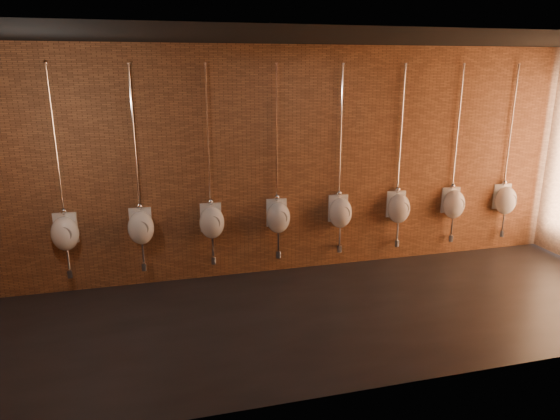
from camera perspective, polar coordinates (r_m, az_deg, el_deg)
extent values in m
plane|color=black|center=(6.26, 5.69, -11.71)|extent=(8.50, 8.50, 0.00)
cube|color=black|center=(5.56, 6.64, 18.99)|extent=(8.50, 3.00, 0.04)
cube|color=#965D36|center=(7.09, 1.86, 5.40)|extent=(8.50, 0.04, 3.20)
cube|color=#965D36|center=(4.38, 13.03, -1.68)|extent=(8.50, 0.04, 3.20)
ellipsoid|color=white|center=(6.96, -23.36, -2.50)|extent=(0.37, 0.33, 0.45)
cube|color=white|center=(7.05, -23.28, -1.88)|extent=(0.29, 0.07, 0.41)
cylinder|color=#969696|center=(6.84, -23.51, -2.57)|extent=(0.20, 0.04, 0.20)
cylinder|color=silver|center=(6.80, -24.33, 7.09)|extent=(0.02, 0.02, 1.87)
sphere|color=silver|center=(6.96, -23.52, -0.10)|extent=(0.08, 0.08, 0.08)
cylinder|color=silver|center=(6.74, -25.26, 14.95)|extent=(0.05, 0.05, 0.01)
cylinder|color=silver|center=(7.06, -23.07, -5.03)|extent=(0.03, 0.03, 0.32)
cylinder|color=silver|center=(7.14, -22.88, -6.70)|extent=(0.08, 0.08, 0.11)
cylinder|color=silver|center=(7.21, -22.80, -6.48)|extent=(0.03, 0.15, 0.03)
ellipsoid|color=white|center=(6.87, -15.60, -1.99)|extent=(0.37, 0.33, 0.45)
cube|color=white|center=(6.96, -15.62, -1.37)|extent=(0.29, 0.07, 0.41)
cylinder|color=#969696|center=(6.75, -15.62, -2.06)|extent=(0.20, 0.04, 0.20)
cylinder|color=silver|center=(6.70, -16.33, 7.75)|extent=(0.02, 0.02, 1.87)
sphere|color=silver|center=(6.87, -15.77, 0.44)|extent=(0.08, 0.08, 0.08)
cylinder|color=silver|center=(6.65, -16.98, 15.75)|extent=(0.05, 0.05, 0.01)
cylinder|color=silver|center=(6.97, -15.40, -4.56)|extent=(0.03, 0.03, 0.32)
cylinder|color=silver|center=(7.05, -15.27, -6.25)|extent=(0.08, 0.08, 0.11)
cylinder|color=silver|center=(7.12, -15.27, -6.03)|extent=(0.03, 0.15, 0.03)
ellipsoid|color=white|center=(6.90, -7.79, -1.44)|extent=(0.37, 0.33, 0.45)
cube|color=white|center=(6.99, -7.91, -0.83)|extent=(0.29, 0.07, 0.41)
cylinder|color=#969696|center=(6.79, -7.68, -1.50)|extent=(0.20, 0.04, 0.20)
cylinder|color=silver|center=(6.74, -8.25, 8.26)|extent=(0.02, 0.02, 1.87)
sphere|color=silver|center=(6.90, -7.95, 0.98)|extent=(0.08, 0.08, 0.08)
cylinder|color=silver|center=(6.68, -8.58, 16.24)|extent=(0.05, 0.05, 0.01)
cylinder|color=silver|center=(7.01, -7.69, -4.00)|extent=(0.03, 0.03, 0.32)
cylinder|color=silver|center=(7.09, -7.62, -5.69)|extent=(0.08, 0.08, 0.11)
cylinder|color=silver|center=(7.16, -7.70, -5.48)|extent=(0.03, 0.15, 0.03)
ellipsoid|color=white|center=(7.07, -0.20, -0.88)|extent=(0.37, 0.33, 0.45)
cube|color=white|center=(7.16, -0.42, -0.29)|extent=(0.29, 0.07, 0.41)
cylinder|color=#969696|center=(6.95, 0.03, -0.92)|extent=(0.20, 0.04, 0.20)
cylinder|color=silver|center=(6.91, -0.39, 8.60)|extent=(0.02, 0.02, 1.87)
sphere|color=silver|center=(7.07, -0.36, 1.48)|extent=(0.08, 0.08, 0.08)
cylinder|color=silver|center=(6.85, -0.41, 16.40)|extent=(0.05, 0.05, 0.01)
cylinder|color=silver|center=(7.17, -0.20, -3.39)|extent=(0.03, 0.03, 0.32)
cylinder|color=silver|center=(7.25, -0.19, -5.05)|extent=(0.08, 0.08, 0.11)
cylinder|color=silver|center=(7.31, -0.34, -4.85)|extent=(0.03, 0.15, 0.03)
ellipsoid|color=white|center=(7.35, 6.93, -0.34)|extent=(0.37, 0.33, 0.45)
cube|color=white|center=(7.43, 6.63, 0.23)|extent=(0.29, 0.07, 0.41)
cylinder|color=#969696|center=(7.24, 7.26, -0.37)|extent=(0.20, 0.04, 0.20)
cylinder|color=silver|center=(7.20, 6.98, 8.78)|extent=(0.02, 0.02, 1.87)
sphere|color=silver|center=(7.35, 6.77, 1.93)|extent=(0.08, 0.08, 0.08)
cylinder|color=silver|center=(7.14, 7.24, 16.26)|extent=(0.05, 0.05, 0.01)
cylinder|color=silver|center=(7.45, 6.84, -2.76)|extent=(0.03, 0.03, 0.32)
cylinder|color=silver|center=(7.52, 6.79, -4.37)|extent=(0.08, 0.08, 0.11)
cylinder|color=silver|center=(7.59, 6.58, -4.18)|extent=(0.03, 0.15, 0.03)
ellipsoid|color=white|center=(7.73, 13.43, 0.16)|extent=(0.37, 0.33, 0.45)
cube|color=white|center=(7.82, 13.08, 0.69)|extent=(0.29, 0.07, 0.41)
cylinder|color=#969696|center=(7.63, 13.84, 0.13)|extent=(0.20, 0.04, 0.20)
cylinder|color=silver|center=(7.59, 13.68, 8.82)|extent=(0.02, 0.02, 1.87)
sphere|color=silver|center=(7.73, 13.29, 2.32)|extent=(0.08, 0.08, 0.08)
cylinder|color=silver|center=(7.54, 14.16, 15.89)|extent=(0.05, 0.05, 0.01)
cylinder|color=silver|center=(7.83, 13.28, -2.15)|extent=(0.03, 0.03, 0.32)
cylinder|color=silver|center=(7.90, 13.18, -3.69)|extent=(0.08, 0.08, 0.11)
cylinder|color=silver|center=(7.96, 12.93, -3.51)|extent=(0.03, 0.15, 0.03)
ellipsoid|color=white|center=(8.21, 19.25, 0.61)|extent=(0.37, 0.33, 0.45)
cube|color=white|center=(8.29, 18.87, 1.10)|extent=(0.29, 0.07, 0.41)
cylinder|color=#969696|center=(8.11, 19.71, 0.59)|extent=(0.20, 0.04, 0.20)
cylinder|color=silver|center=(8.07, 19.66, 8.75)|extent=(0.02, 0.02, 1.87)
sphere|color=silver|center=(8.21, 19.13, 2.64)|extent=(0.08, 0.08, 0.08)
cylinder|color=silver|center=(8.03, 20.30, 15.38)|extent=(0.05, 0.05, 0.01)
cylinder|color=silver|center=(8.30, 19.05, -1.58)|extent=(0.03, 0.03, 0.32)
cylinder|color=silver|center=(8.36, 18.91, -3.03)|extent=(0.08, 0.08, 0.11)
cylinder|color=silver|center=(8.42, 18.64, -2.88)|extent=(0.03, 0.15, 0.03)
ellipsoid|color=white|center=(8.76, 24.39, 0.99)|extent=(0.37, 0.33, 0.45)
cube|color=white|center=(8.83, 23.99, 1.46)|extent=(0.29, 0.07, 0.41)
cylinder|color=#969696|center=(8.67, 24.87, 0.98)|extent=(0.20, 0.04, 0.20)
cylinder|color=silver|center=(8.64, 24.91, 8.62)|extent=(0.02, 0.02, 1.87)
sphere|color=silver|center=(8.76, 24.28, 2.90)|extent=(0.08, 0.08, 0.08)
cylinder|color=silver|center=(8.59, 25.65, 14.80)|extent=(0.05, 0.05, 0.01)
cylinder|color=silver|center=(8.84, 24.15, -1.06)|extent=(0.03, 0.03, 0.32)
cylinder|color=silver|center=(8.91, 23.99, -2.43)|extent=(0.08, 0.08, 0.11)
cylinder|color=silver|center=(8.96, 23.70, -2.29)|extent=(0.03, 0.15, 0.03)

